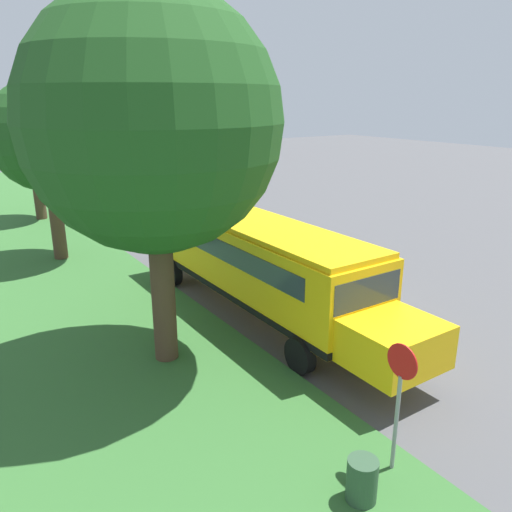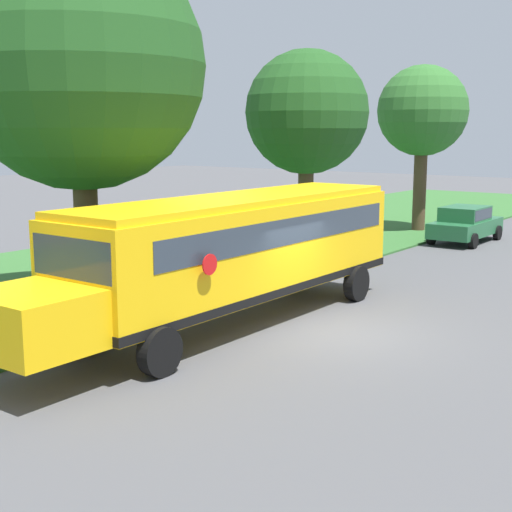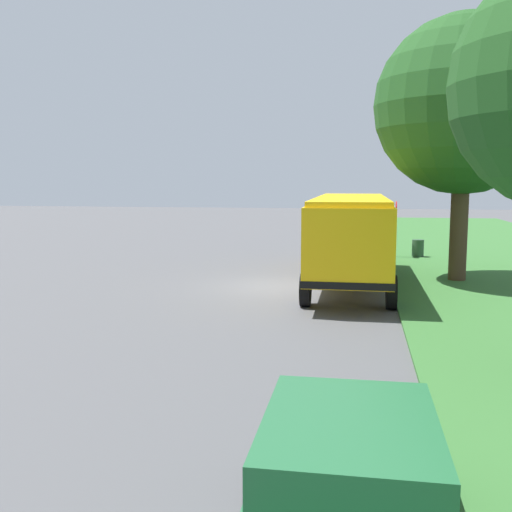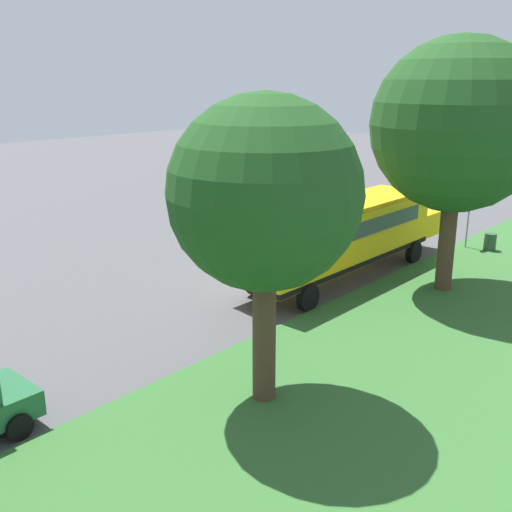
{
  "view_description": "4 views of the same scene",
  "coord_description": "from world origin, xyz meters",
  "px_view_note": "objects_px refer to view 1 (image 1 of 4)",
  "views": [
    {
      "loc": [
        -11.25,
        -13.83,
        6.96
      ],
      "look_at": [
        -1.24,
        1.25,
        1.2
      ],
      "focal_mm": 35.0,
      "sensor_mm": 36.0,
      "label": 1
    },
    {
      "loc": [
        8.16,
        -14.3,
        4.74
      ],
      "look_at": [
        -2.39,
        -0.18,
        1.64
      ],
      "focal_mm": 50.0,
      "sensor_mm": 36.0,
      "label": 2
    },
    {
      "loc": [
        -2.83,
        20.67,
        3.73
      ],
      "look_at": [
        -0.05,
        4.45,
        1.65
      ],
      "focal_mm": 42.0,
      "sensor_mm": 36.0,
      "label": 3
    },
    {
      "loc": [
        -15.88,
        19.31,
        8.04
      ],
      "look_at": [
        -1.57,
        3.42,
        1.67
      ],
      "focal_mm": 42.0,
      "sensor_mm": 36.0,
      "label": 4
    }
  ],
  "objects_px": {
    "car_green_nearest": "(102,205)",
    "oak_tree_beside_bus": "(159,121)",
    "oak_tree_far_end": "(31,121)",
    "oak_tree_roadside_mid": "(45,137)",
    "trash_bin": "(362,482)",
    "school_bus": "(257,258)",
    "stop_sign": "(399,393)"
  },
  "relations": [
    {
      "from": "stop_sign",
      "to": "oak_tree_far_end",
      "type": "bearing_deg",
      "value": 92.51
    },
    {
      "from": "school_bus",
      "to": "car_green_nearest",
      "type": "relative_size",
      "value": 2.82
    },
    {
      "from": "oak_tree_beside_bus",
      "to": "stop_sign",
      "type": "relative_size",
      "value": 3.5
    },
    {
      "from": "car_green_nearest",
      "to": "stop_sign",
      "type": "bearing_deg",
      "value": -94.29
    },
    {
      "from": "oak_tree_beside_bus",
      "to": "trash_bin",
      "type": "height_order",
      "value": "oak_tree_beside_bus"
    },
    {
      "from": "oak_tree_far_end",
      "to": "stop_sign",
      "type": "relative_size",
      "value": 2.84
    },
    {
      "from": "school_bus",
      "to": "oak_tree_roadside_mid",
      "type": "relative_size",
      "value": 1.59
    },
    {
      "from": "car_green_nearest",
      "to": "oak_tree_beside_bus",
      "type": "relative_size",
      "value": 0.46
    },
    {
      "from": "car_green_nearest",
      "to": "oak_tree_far_end",
      "type": "height_order",
      "value": "oak_tree_far_end"
    },
    {
      "from": "trash_bin",
      "to": "car_green_nearest",
      "type": "bearing_deg",
      "value": 83.22
    },
    {
      "from": "school_bus",
      "to": "car_green_nearest",
      "type": "height_order",
      "value": "school_bus"
    },
    {
      "from": "car_green_nearest",
      "to": "school_bus",
      "type": "bearing_deg",
      "value": -89.21
    },
    {
      "from": "trash_bin",
      "to": "stop_sign",
      "type": "bearing_deg",
      "value": 12.6
    },
    {
      "from": "oak_tree_roadside_mid",
      "to": "stop_sign",
      "type": "height_order",
      "value": "oak_tree_roadside_mid"
    },
    {
      "from": "car_green_nearest",
      "to": "oak_tree_roadside_mid",
      "type": "relative_size",
      "value": 0.56
    },
    {
      "from": "oak_tree_far_end",
      "to": "trash_bin",
      "type": "bearing_deg",
      "value": -89.88
    },
    {
      "from": "oak_tree_beside_bus",
      "to": "stop_sign",
      "type": "distance_m",
      "value": 8.09
    },
    {
      "from": "car_green_nearest",
      "to": "oak_tree_far_end",
      "type": "xyz_separation_m",
      "value": [
        -2.94,
        2.03,
        4.82
      ]
    },
    {
      "from": "oak_tree_beside_bus",
      "to": "trash_bin",
      "type": "relative_size",
      "value": 10.65
    },
    {
      "from": "stop_sign",
      "to": "trash_bin",
      "type": "bearing_deg",
      "value": -167.4
    },
    {
      "from": "car_green_nearest",
      "to": "trash_bin",
      "type": "bearing_deg",
      "value": -96.78
    },
    {
      "from": "oak_tree_far_end",
      "to": "oak_tree_roadside_mid",
      "type": "bearing_deg",
      "value": -96.95
    },
    {
      "from": "oak_tree_roadside_mid",
      "to": "oak_tree_beside_bus",
      "type": "bearing_deg",
      "value": -87.78
    },
    {
      "from": "oak_tree_beside_bus",
      "to": "stop_sign",
      "type": "bearing_deg",
      "value": -74.55
    },
    {
      "from": "car_green_nearest",
      "to": "stop_sign",
      "type": "height_order",
      "value": "stop_sign"
    },
    {
      "from": "school_bus",
      "to": "trash_bin",
      "type": "bearing_deg",
      "value": -111.2
    },
    {
      "from": "school_bus",
      "to": "car_green_nearest",
      "type": "xyz_separation_m",
      "value": [
        -0.23,
        16.24,
        -1.05
      ]
    },
    {
      "from": "school_bus",
      "to": "car_green_nearest",
      "type": "distance_m",
      "value": 16.27
    },
    {
      "from": "car_green_nearest",
      "to": "trash_bin",
      "type": "height_order",
      "value": "car_green_nearest"
    },
    {
      "from": "oak_tree_roadside_mid",
      "to": "stop_sign",
      "type": "bearing_deg",
      "value": -82.87
    },
    {
      "from": "trash_bin",
      "to": "oak_tree_roadside_mid",
      "type": "bearing_deg",
      "value": 93.55
    },
    {
      "from": "oak_tree_roadside_mid",
      "to": "school_bus",
      "type": "bearing_deg",
      "value": -66.52
    }
  ]
}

